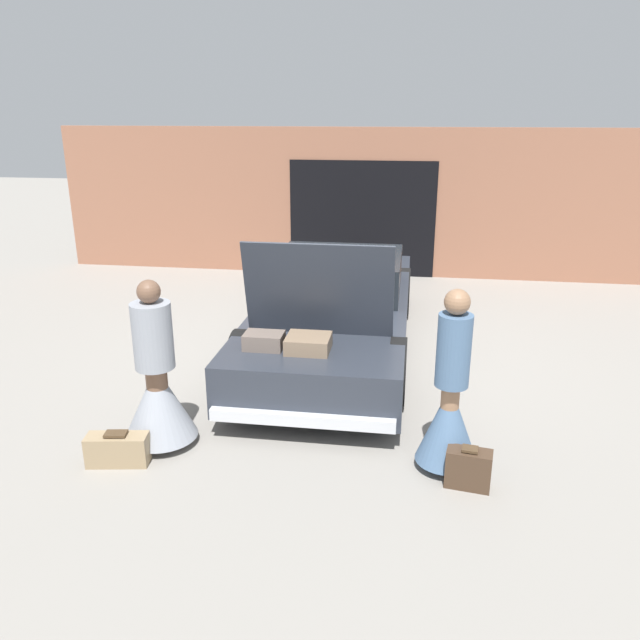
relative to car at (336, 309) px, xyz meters
name	(u,v)px	position (x,y,z in m)	size (l,w,h in m)	color
ground_plane	(335,348)	(0.00, -0.03, -0.56)	(40.00, 40.00, 0.00)	gray
garage_wall_back	(363,203)	(0.00, 4.10, 0.83)	(12.00, 0.14, 2.80)	#9E664C
car	(336,309)	(0.00, 0.00, 0.00)	(1.95, 5.27, 1.80)	#2D333D
person_left	(158,388)	(-1.37, -2.80, 0.02)	(0.71, 0.71, 1.65)	brown
person_right	(450,407)	(1.37, -2.85, 0.05)	(0.56, 0.56, 1.69)	#997051
suitcase_beside_left_person	(118,449)	(-1.61, -3.23, -0.41)	(0.58, 0.29, 0.32)	#9E8460
suitcase_beside_right_person	(468,468)	(1.55, -3.13, -0.38)	(0.41, 0.25, 0.38)	#473323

